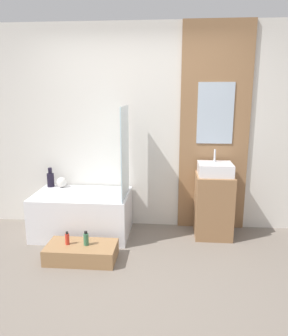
% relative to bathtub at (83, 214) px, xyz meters
% --- Properties ---
extents(ground_plane, '(12.00, 12.00, 0.00)m').
position_rel_bathtub_xyz_m(ground_plane, '(0.68, -1.17, -0.27)').
color(ground_plane, slate).
extents(wall_tiled_back, '(4.20, 0.06, 2.60)m').
position_rel_bathtub_xyz_m(wall_tiled_back, '(0.68, 0.41, 1.03)').
color(wall_tiled_back, silver).
rests_on(wall_tiled_back, ground_plane).
extents(wall_wood_accent, '(0.86, 0.04, 2.60)m').
position_rel_bathtub_xyz_m(wall_wood_accent, '(1.63, 0.36, 1.04)').
color(wall_wood_accent, '#8E6642').
rests_on(wall_wood_accent, ground_plane).
extents(bathtub, '(1.17, 0.73, 0.54)m').
position_rel_bathtub_xyz_m(bathtub, '(0.00, 0.00, 0.00)').
color(bathtub, white).
rests_on(bathtub, ground_plane).
extents(glass_shower_screen, '(0.01, 0.60, 1.07)m').
position_rel_bathtub_xyz_m(glass_shower_screen, '(0.56, -0.04, 0.80)').
color(glass_shower_screen, silver).
rests_on(glass_shower_screen, bathtub).
extents(wooden_step_bench, '(0.75, 0.39, 0.17)m').
position_rel_bathtub_xyz_m(wooden_step_bench, '(0.16, -0.65, -0.18)').
color(wooden_step_bench, '#997047').
rests_on(wooden_step_bench, ground_plane).
extents(vanity_cabinet, '(0.45, 0.47, 0.78)m').
position_rel_bathtub_xyz_m(vanity_cabinet, '(1.63, 0.11, 0.12)').
color(vanity_cabinet, '#8E6642').
rests_on(vanity_cabinet, ground_plane).
extents(sink, '(0.41, 0.36, 0.30)m').
position_rel_bathtub_xyz_m(sink, '(1.63, 0.11, 0.58)').
color(sink, white).
rests_on(sink, vanity_cabinet).
extents(vase_tall_dark, '(0.09, 0.09, 0.26)m').
position_rel_bathtub_xyz_m(vase_tall_dark, '(-0.49, 0.27, 0.37)').
color(vase_tall_dark, black).
rests_on(vase_tall_dark, bathtub).
extents(vase_round_light, '(0.13, 0.13, 0.13)m').
position_rel_bathtub_xyz_m(vase_round_light, '(-0.33, 0.25, 0.33)').
color(vase_round_light, silver).
rests_on(vase_round_light, bathtub).
extents(bottle_soap_primary, '(0.04, 0.04, 0.14)m').
position_rel_bathtub_xyz_m(bottle_soap_primary, '(0.01, -0.65, -0.03)').
color(bottle_soap_primary, red).
rests_on(bottle_soap_primary, wooden_step_bench).
extents(bottle_soap_secondary, '(0.05, 0.05, 0.16)m').
position_rel_bathtub_xyz_m(bottle_soap_secondary, '(0.21, -0.65, -0.03)').
color(bottle_soap_secondary, '#38704C').
rests_on(bottle_soap_secondary, wooden_step_bench).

